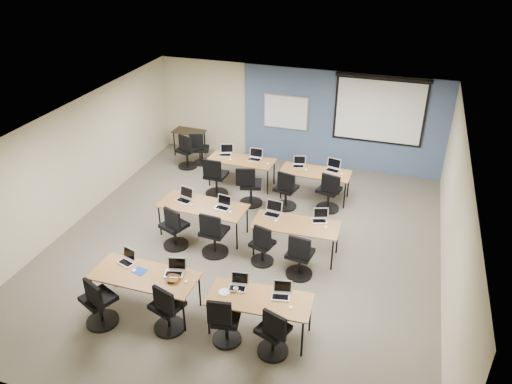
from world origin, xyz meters
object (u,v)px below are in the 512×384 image
(training_table_back_right, at_px, (315,173))
(spare_chair_a, at_px, (200,151))
(training_table_front_left, at_px, (145,277))
(training_table_front_right, at_px, (260,301))
(task_chair_6, at_px, (262,248))
(laptop_5, at_px, (223,205))
(utility_table, at_px, (189,134))
(laptop_0, at_px, (127,259))
(laptop_9, at_px, (255,157))
(training_table_mid_right, at_px, (296,226))
(laptop_1, at_px, (175,270))
(task_chair_8, at_px, (215,180))
(task_chair_0, at_px, (99,305))
(laptop_7, at_px, (320,218))
(whiteboard, at_px, (286,112))
(task_chair_11, at_px, (329,195))
(task_chair_2, at_px, (225,324))
(task_chair_1, at_px, (167,312))
(laptop_8, at_px, (226,152))
(training_table_back_left, at_px, (241,161))
(task_chair_7, at_px, (299,259))
(laptop_11, at_px, (333,167))
(task_chair_9, at_px, (250,189))
(laptop_6, at_px, (273,211))
(training_table_mid_left, at_px, (203,207))
(projector_screen, at_px, (380,107))
(task_chair_5, at_px, (214,237))
(laptop_3, at_px, (281,293))
(laptop_2, at_px, (238,284))
(laptop_4, at_px, (185,197))
(task_chair_10, at_px, (286,193))
(task_chair_3, at_px, (273,336))
(laptop_10, at_px, (299,164))
(spare_chair_b, at_px, (187,154))
(task_chair_4, at_px, (174,231))

(training_table_back_right, distance_m, spare_chair_a, 3.61)
(training_table_front_left, relative_size, training_table_front_right, 1.09)
(training_table_front_right, xyz_separation_m, task_chair_6, (-0.52, 1.84, -0.29))
(laptop_5, height_order, utility_table, laptop_5)
(laptop_0, distance_m, laptop_9, 4.92)
(training_table_mid_right, xyz_separation_m, utility_table, (-4.15, 3.89, -0.03))
(laptop_1, distance_m, task_chair_8, 4.11)
(task_chair_0, xyz_separation_m, laptop_7, (3.09, 3.32, 0.36))
(whiteboard, bearing_deg, training_table_front_right, -78.58)
(training_table_mid_right, bearing_deg, task_chair_11, 78.62)
(task_chair_11, bearing_deg, task_chair_2, -85.16)
(task_chair_6, bearing_deg, laptop_1, -106.99)
(task_chair_1, xyz_separation_m, laptop_9, (-0.24, 5.50, 0.38))
(task_chair_1, distance_m, laptop_8, 5.64)
(training_table_back_left, xyz_separation_m, task_chair_7, (2.32, -3.27, -0.26))
(laptop_11, bearing_deg, task_chair_9, -136.17)
(task_chair_0, distance_m, utility_table, 7.08)
(laptop_0, relative_size, laptop_9, 0.86)
(laptop_6, bearing_deg, task_chair_6, -83.19)
(laptop_6, bearing_deg, laptop_5, -170.55)
(training_table_front_right, bearing_deg, training_table_mid_right, 85.95)
(laptop_1, bearing_deg, training_table_mid_left, 88.63)
(projector_screen, xyz_separation_m, task_chair_5, (-2.70, -4.89, -1.45))
(laptop_7, bearing_deg, training_table_front_left, -152.51)
(laptop_1, bearing_deg, laptop_7, 37.39)
(laptop_3, xyz_separation_m, laptop_7, (0.14, 2.48, 0.00))
(training_table_front_right, bearing_deg, laptop_3, 27.48)
(training_table_back_right, relative_size, laptop_2, 5.61)
(task_chair_5, bearing_deg, laptop_4, 146.80)
(laptop_3, xyz_separation_m, task_chair_7, (-0.03, 1.48, -0.37))
(laptop_9, relative_size, laptop_11, 0.98)
(training_table_mid_left, bearing_deg, training_table_back_right, 52.69)
(task_chair_1, relative_size, task_chair_7, 1.00)
(task_chair_10, bearing_deg, training_table_back_left, 163.32)
(task_chair_3, xyz_separation_m, task_chair_7, (-0.07, 2.07, 0.01))
(laptop_10, relative_size, utility_table, 0.34)
(training_table_back_right, bearing_deg, laptop_1, -107.76)
(laptop_5, relative_size, utility_table, 0.35)
(spare_chair_b, bearing_deg, task_chair_9, -12.30)
(training_table_front_right, distance_m, spare_chair_a, 6.79)
(training_table_front_left, height_order, spare_chair_b, spare_chair_b)
(laptop_0, distance_m, laptop_11, 5.61)
(training_table_front_left, distance_m, task_chair_5, 1.95)
(task_chair_3, xyz_separation_m, laptop_5, (-1.97, 2.95, 0.38))
(training_table_front_left, xyz_separation_m, task_chair_4, (-0.36, 1.85, -0.27))
(task_chair_5, bearing_deg, training_table_front_right, -44.91)
(projector_screen, distance_m, laptop_4, 5.63)
(laptop_5, bearing_deg, training_table_front_right, -48.95)
(laptop_4, bearing_deg, laptop_10, 65.57)
(training_table_mid_right, distance_m, task_chair_10, 1.89)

